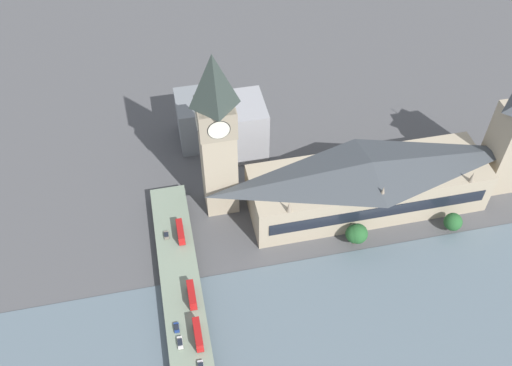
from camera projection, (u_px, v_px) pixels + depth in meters
name	position (u px, v px, depth m)	size (l,w,h in m)	color
ground_plane	(359.00, 238.00, 232.65)	(600.00, 600.00, 0.00)	#4C4C4F
river_water	(390.00, 312.00, 209.30)	(58.10, 360.00, 0.30)	slate
parliament_hall	(368.00, 184.00, 236.04)	(28.98, 98.39, 25.12)	tan
clock_tower	(217.00, 134.00, 216.10)	(14.57, 14.57, 76.06)	tan
victoria_tower	(511.00, 142.00, 235.85)	(14.95, 14.95, 52.65)	tan
road_bridge	(189.00, 345.00, 195.89)	(148.20, 14.66, 5.34)	#5D6A59
double_decker_bus_lead	(180.00, 232.00, 224.88)	(10.57, 2.61, 4.61)	red
double_decker_bus_mid	(198.00, 334.00, 194.64)	(11.33, 2.57, 5.01)	red
double_decker_bus_rear	(192.00, 295.00, 205.32)	(10.54, 2.64, 4.82)	red
car_northbound_lead	(201.00, 366.00, 188.92)	(4.20, 1.94, 1.51)	silver
car_northbound_mid	(180.00, 343.00, 194.72)	(4.62, 1.85, 1.48)	silver
car_northbound_tail	(177.00, 328.00, 198.61)	(3.85, 1.80, 1.38)	navy
car_southbound_lead	(166.00, 235.00, 226.10)	(3.87, 1.89, 1.34)	slate
city_block_west	(194.00, 121.00, 264.28)	(22.62, 14.70, 23.21)	slate
city_block_center	(248.00, 126.00, 259.49)	(23.16, 15.26, 26.27)	#939399
tree_embankment_near	(453.00, 222.00, 231.57)	(7.45, 7.45, 9.01)	brown
tree_embankment_mid	(355.00, 234.00, 226.33)	(7.70, 7.70, 9.98)	brown
tree_embankment_far	(357.00, 234.00, 226.13)	(8.21, 8.21, 10.47)	brown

